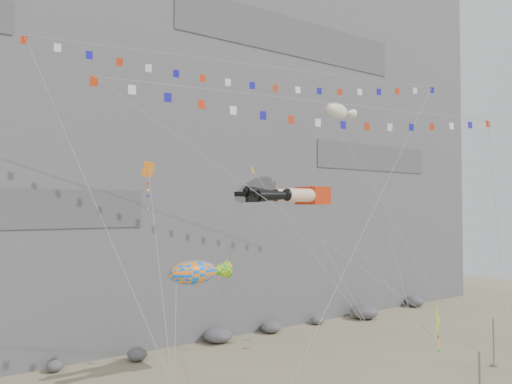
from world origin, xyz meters
TOP-DOWN VIEW (x-y plane):
  - cliff at (0.00, 32.00)m, footprint 80.00×28.00m
  - talus_boulders at (0.00, 17.00)m, footprint 60.00×3.00m
  - anchor_pole_right at (13.67, -1.04)m, footprint 0.12×0.12m
  - legs_kite at (-1.32, 4.84)m, footprint 9.16×13.90m
  - flag_banner_upper at (-0.34, 9.50)m, footprint 33.61×18.13m
  - flag_banner_lower at (0.95, 3.34)m, footprint 31.45×8.79m
  - harlequin_kite at (-13.29, 1.67)m, footprint 1.66×6.72m
  - fish_windsock at (-11.06, 1.03)m, footprint 5.23×5.00m
  - delta_kite at (3.17, -3.53)m, footprint 2.17×4.76m
  - blimp_windsock at (10.13, 12.08)m, footprint 4.58×14.58m
  - small_kite_a at (-3.35, 6.30)m, footprint 4.18×13.30m
  - small_kite_b at (8.80, 5.06)m, footprint 8.02×10.46m
  - small_kite_c at (-2.17, 1.10)m, footprint 1.03×9.10m

SIDE VIEW (x-z plane):
  - talus_boulders at x=0.00m, z-range 0.00..1.20m
  - anchor_pole_right at x=13.67m, z-range 0.00..3.60m
  - delta_kite at x=3.17m, z-range 1.69..8.65m
  - fish_windsock at x=-11.06m, z-range 3.64..13.85m
  - small_kite_c at x=-2.17m, z-range 3.42..16.74m
  - small_kite_b at x=8.80m, z-range 2.40..18.82m
  - legs_kite at x=-1.32m, z-range 3.77..22.12m
  - harlequin_kite at x=-13.29m, z-range 6.36..21.53m
  - small_kite_a at x=-3.35m, z-range 4.49..24.20m
  - flag_banner_lower at x=0.95m, z-range 7.64..31.15m
  - blimp_windsock at x=10.13m, z-range 8.74..33.82m
  - flag_banner_upper at x=-0.34m, z-range 8.20..38.31m
  - cliff at x=0.00m, z-range 0.00..50.00m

